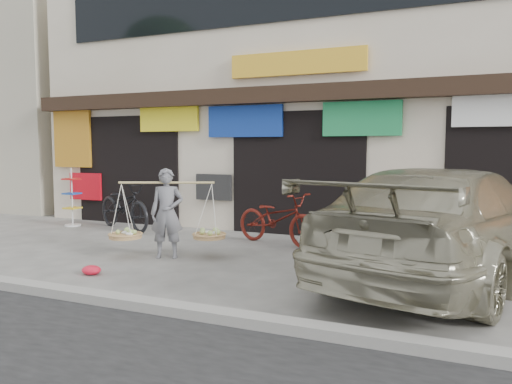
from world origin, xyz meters
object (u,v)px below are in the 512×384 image
at_px(suv, 447,223).
at_px(display_rack, 72,203).
at_px(street_vendor, 167,217).
at_px(bike_0, 124,205).
at_px(bike_2, 277,219).

bearing_deg(suv, display_rack, 4.06).
distance_m(street_vendor, bike_0, 3.37).
xyz_separation_m(bike_0, suv, (7.11, -1.70, 0.24)).
height_order(bike_0, suv, suv).
distance_m(street_vendor, display_rack, 4.62).
relative_size(bike_0, suv, 0.36).
distance_m(street_vendor, suv, 4.53).
bearing_deg(street_vendor, display_rack, 130.13).
xyz_separation_m(bike_2, suv, (3.17, -1.42, 0.29)).
distance_m(suv, display_rack, 8.78).
xyz_separation_m(street_vendor, bike_0, (-2.60, 2.14, -0.14)).
xyz_separation_m(bike_0, bike_2, (3.93, -0.28, -0.05)).
height_order(bike_2, display_rack, display_rack).
xyz_separation_m(street_vendor, suv, (4.51, 0.45, 0.10)).
height_order(street_vendor, display_rack, street_vendor).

